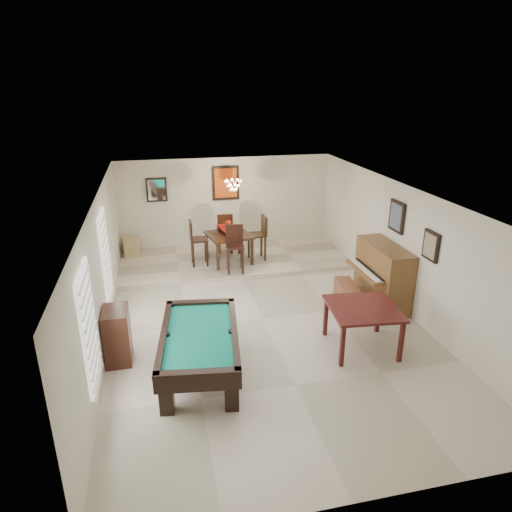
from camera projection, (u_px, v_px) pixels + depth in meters
name	position (u px, v px, depth m)	size (l,w,h in m)	color
ground_plane	(262.00, 319.00, 9.33)	(6.00, 9.00, 0.02)	beige
wall_back	(226.00, 204.00, 12.97)	(6.00, 0.04, 2.60)	silver
wall_front	(363.00, 412.00, 4.77)	(6.00, 0.04, 2.60)	silver
wall_left	(102.00, 273.00, 8.25)	(0.04, 9.00, 2.60)	silver
wall_right	(403.00, 248.00, 9.48)	(0.04, 9.00, 2.60)	silver
ceiling	(263.00, 194.00, 8.40)	(6.00, 9.00, 0.04)	white
dining_step	(234.00, 260.00, 12.27)	(6.00, 2.50, 0.12)	beige
window_left_front	(89.00, 327.00, 6.22)	(0.06, 1.00, 1.70)	white
window_left_rear	(106.00, 256.00, 8.77)	(0.06, 1.00, 1.70)	white
pool_table	(200.00, 354.00, 7.44)	(1.23, 2.26, 0.75)	black
square_table	(362.00, 328.00, 8.17)	(1.19, 1.19, 0.82)	#370F0D
upright_piano	(376.00, 275.00, 9.75)	(0.89, 1.60, 1.33)	brown
piano_bench	(347.00, 295.00, 9.82)	(0.35, 0.89, 0.50)	brown
apothecary_chest	(117.00, 335.00, 7.78)	(0.43, 0.64, 0.96)	black
dining_table	(229.00, 246.00, 11.84)	(1.05, 1.05, 0.87)	black
flower_vase	(229.00, 225.00, 11.63)	(0.15, 0.15, 0.26)	#B12E0F
dining_chair_south	(235.00, 250.00, 11.14)	(0.43, 0.43, 1.16)	black
dining_chair_north	(225.00, 232.00, 12.49)	(0.41, 0.41, 1.12)	black
dining_chair_west	(199.00, 243.00, 11.59)	(0.43, 0.43, 1.17)	black
dining_chair_east	(257.00, 238.00, 11.93)	(0.44, 0.44, 1.18)	black
corner_bench	(132.00, 246.00, 12.38)	(0.42, 0.52, 0.47)	tan
chandelier	(233.00, 181.00, 11.46)	(0.44, 0.44, 0.60)	#FFE5B2
back_painting	(226.00, 183.00, 12.72)	(0.75, 0.06, 0.95)	#D84C14
back_mirror	(157.00, 190.00, 12.36)	(0.55, 0.06, 0.65)	white
right_picture_upper	(397.00, 216.00, 9.54)	(0.06, 0.55, 0.65)	slate
right_picture_lower	(431.00, 246.00, 8.42)	(0.06, 0.45, 0.55)	gray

